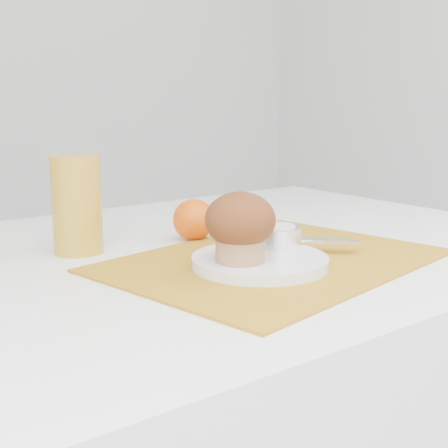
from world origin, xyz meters
TOP-DOWN VIEW (x-y plane):
  - placemat at (0.06, -0.08)m, footprint 0.51×0.41m
  - plate at (0.01, -0.10)m, footprint 0.23×0.23m
  - ramekin at (0.07, -0.07)m, footprint 0.08×0.08m
  - cream at (0.07, -0.07)m, footprint 0.06×0.06m
  - raspberry_near at (0.05, -0.04)m, footprint 0.02×0.02m
  - raspberry_far at (0.05, -0.07)m, footprint 0.02×0.02m
  - butter_knife at (0.10, -0.05)m, footprint 0.17×0.17m
  - orange at (0.04, 0.10)m, footprint 0.07×0.07m
  - juice_glass at (-0.14, 0.14)m, footprint 0.09×0.09m
  - muffin at (-0.02, -0.10)m, footprint 0.09×0.09m

SIDE VIEW (x-z plane):
  - placemat at x=0.06m, z-range 0.75..0.75m
  - plate at x=0.01m, z-range 0.75..0.77m
  - butter_knife at x=0.10m, z-range 0.77..0.77m
  - raspberry_near at x=0.05m, z-range 0.77..0.79m
  - raspberry_far at x=0.05m, z-range 0.77..0.79m
  - ramekin at x=0.07m, z-range 0.77..0.80m
  - orange at x=0.04m, z-range 0.75..0.82m
  - cream at x=0.07m, z-range 0.79..0.80m
  - muffin at x=-0.02m, z-range 0.77..0.86m
  - juice_glass at x=-0.14m, z-range 0.75..0.90m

